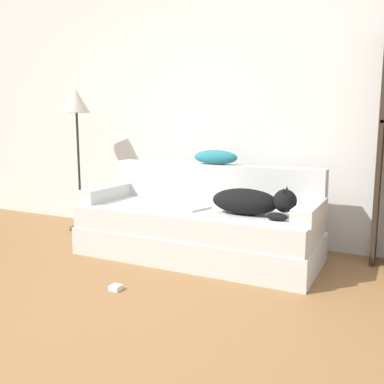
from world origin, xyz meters
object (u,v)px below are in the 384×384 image
object	(u,v)px
dog	(252,201)
throw_pillow	(216,157)
couch	(197,233)
laptop	(186,207)
floor_lamp	(77,113)
power_adapter	(116,288)

from	to	relation	value
dog	throw_pillow	distance (m)	0.68
couch	laptop	bearing A→B (deg)	-160.53
throw_pillow	couch	bearing A→B (deg)	-93.74
laptop	dog	bearing A→B (deg)	13.20
throw_pillow	laptop	bearing A→B (deg)	-106.91
couch	floor_lamp	xyz separation A→B (m)	(-1.52, 0.29, 1.02)
couch	floor_lamp	bearing A→B (deg)	169.06
floor_lamp	throw_pillow	bearing A→B (deg)	1.29
power_adapter	laptop	bearing A→B (deg)	84.36
couch	dog	bearing A→B (deg)	-6.46
throw_pillow	power_adapter	distance (m)	1.49
floor_lamp	dog	bearing A→B (deg)	-9.84
couch	laptop	size ratio (longest dim) A/B	5.04
couch	power_adapter	distance (m)	0.94
floor_lamp	power_adapter	size ratio (longest dim) A/B	20.29
throw_pillow	power_adapter	size ratio (longest dim) A/B	5.71
laptop	power_adapter	world-z (taller)	laptop
dog	laptop	world-z (taller)	dog
couch	power_adapter	bearing A→B (deg)	-100.86
throw_pillow	floor_lamp	size ratio (longest dim) A/B	0.28
couch	laptop	world-z (taller)	laptop
power_adapter	couch	bearing A→B (deg)	79.14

